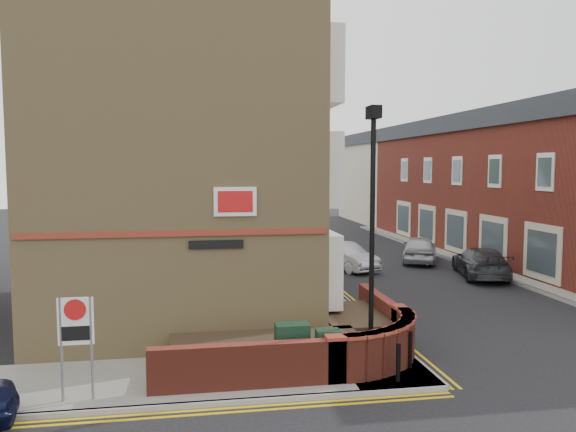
# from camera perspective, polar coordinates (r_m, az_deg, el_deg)

# --- Properties ---
(ground) EXTENTS (120.00, 120.00, 0.00)m
(ground) POSITION_cam_1_polar(r_m,az_deg,el_deg) (12.75, 2.88, -18.12)
(ground) COLOR black
(ground) RESTS_ON ground
(pavement_corner) EXTENTS (13.00, 3.00, 0.12)m
(pavement_corner) POSITION_cam_1_polar(r_m,az_deg,el_deg) (13.90, -13.38, -15.98)
(pavement_corner) COLOR gray
(pavement_corner) RESTS_ON ground
(pavement_main) EXTENTS (2.00, 32.00, 0.12)m
(pavement_main) POSITION_cam_1_polar(r_m,az_deg,el_deg) (28.26, -0.10, -5.08)
(pavement_main) COLOR gray
(pavement_main) RESTS_ON ground
(pavement_far) EXTENTS (4.00, 40.00, 0.12)m
(pavement_far) POSITION_cam_1_polar(r_m,az_deg,el_deg) (29.38, 22.70, -5.08)
(pavement_far) COLOR gray
(pavement_far) RESTS_ON ground
(kerb_side) EXTENTS (13.00, 0.15, 0.12)m
(kerb_side) POSITION_cam_1_polar(r_m,az_deg,el_deg) (12.51, -13.86, -18.43)
(kerb_side) COLOR gray
(kerb_side) RESTS_ON ground
(kerb_main_near) EXTENTS (0.15, 32.00, 0.12)m
(kerb_main_near) POSITION_cam_1_polar(r_m,az_deg,el_deg) (28.44, 1.90, -5.02)
(kerb_main_near) COLOR gray
(kerb_main_near) RESTS_ON ground
(kerb_main_far) EXTENTS (0.15, 40.00, 0.12)m
(kerb_main_far) POSITION_cam_1_polar(r_m,az_deg,el_deg) (28.38, 19.26, -5.32)
(kerb_main_far) COLOR gray
(kerb_main_far) RESTS_ON ground
(yellow_lines_side) EXTENTS (13.00, 0.28, 0.01)m
(yellow_lines_side) POSITION_cam_1_polar(r_m,az_deg,el_deg) (12.31, -13.95, -19.12)
(yellow_lines_side) COLOR gold
(yellow_lines_side) RESTS_ON ground
(yellow_lines_main) EXTENTS (0.28, 32.00, 0.01)m
(yellow_lines_main) POSITION_cam_1_polar(r_m,az_deg,el_deg) (28.50, 2.39, -5.11)
(yellow_lines_main) COLOR gold
(yellow_lines_main) RESTS_ON ground
(corner_building) EXTENTS (8.95, 10.40, 13.60)m
(corner_building) POSITION_cam_1_polar(r_m,az_deg,el_deg) (19.49, -10.50, 8.51)
(corner_building) COLOR #A38A57
(corner_building) RESTS_ON ground
(garden_wall) EXTENTS (6.80, 6.00, 1.20)m
(garden_wall) POSITION_cam_1_polar(r_m,az_deg,el_deg) (15.04, 0.77, -14.44)
(garden_wall) COLOR maroon
(garden_wall) RESTS_ON ground
(lamppost) EXTENTS (0.25, 0.50, 6.30)m
(lamppost) POSITION_cam_1_polar(r_m,az_deg,el_deg) (13.41, 8.53, -2.17)
(lamppost) COLOR black
(lamppost) RESTS_ON pavement_corner
(utility_cabinet_large) EXTENTS (0.80, 0.45, 1.20)m
(utility_cabinet_large) POSITION_cam_1_polar(r_m,az_deg,el_deg) (13.64, 0.42, -13.32)
(utility_cabinet_large) COLOR #15301E
(utility_cabinet_large) RESTS_ON pavement_corner
(utility_cabinet_small) EXTENTS (0.55, 0.40, 1.10)m
(utility_cabinet_small) POSITION_cam_1_polar(r_m,az_deg,el_deg) (13.53, 4.09, -13.71)
(utility_cabinet_small) COLOR #15301E
(utility_cabinet_small) RESTS_ON pavement_corner
(bollard_near) EXTENTS (0.11, 0.11, 0.90)m
(bollard_near) POSITION_cam_1_polar(r_m,az_deg,el_deg) (13.44, 11.14, -14.37)
(bollard_near) COLOR black
(bollard_near) RESTS_ON pavement_corner
(bollard_far) EXTENTS (0.11, 0.11, 0.90)m
(bollard_far) POSITION_cam_1_polar(r_m,az_deg,el_deg) (14.35, 12.29, -13.12)
(bollard_far) COLOR black
(bollard_far) RESTS_ON pavement_corner
(zone_sign) EXTENTS (0.72, 0.07, 2.20)m
(zone_sign) POSITION_cam_1_polar(r_m,az_deg,el_deg) (12.66, -20.75, -10.73)
(zone_sign) COLOR slate
(zone_sign) RESTS_ON pavement_corner
(far_terrace) EXTENTS (5.40, 30.40, 8.00)m
(far_terrace) POSITION_cam_1_polar(r_m,az_deg,el_deg) (33.17, 21.45, 2.99)
(far_terrace) COLOR maroon
(far_terrace) RESTS_ON ground
(far_terrace_cream) EXTENTS (5.40, 12.40, 8.00)m
(far_terrace_cream) POSITION_cam_1_polar(r_m,az_deg,el_deg) (52.31, 9.56, 3.88)
(far_terrace_cream) COLOR beige
(far_terrace_cream) RESTS_ON ground
(tree_near) EXTENTS (3.64, 3.65, 6.70)m
(tree_near) POSITION_cam_1_polar(r_m,az_deg,el_deg) (25.90, 0.60, 4.33)
(tree_near) COLOR #382B1E
(tree_near) RESTS_ON pavement_main
(tree_mid) EXTENTS (4.03, 4.03, 7.42)m
(tree_mid) POSITION_cam_1_polar(r_m,az_deg,el_deg) (33.80, -1.78, 5.32)
(tree_mid) COLOR #382B1E
(tree_mid) RESTS_ON pavement_main
(tree_far) EXTENTS (3.81, 3.81, 7.00)m
(tree_far) POSITION_cam_1_polar(r_m,az_deg,el_deg) (41.74, -3.25, 4.87)
(tree_far) COLOR #382B1E
(tree_far) RESTS_ON pavement_main
(traffic_light_assembly) EXTENTS (0.20, 0.16, 4.20)m
(traffic_light_assembly) POSITION_cam_1_polar(r_m,az_deg,el_deg) (36.85, -1.76, 1.54)
(traffic_light_assembly) COLOR black
(traffic_light_assembly) RESTS_ON pavement_main
(silver_car_near) EXTENTS (2.80, 4.15, 1.30)m
(silver_car_near) POSITION_cam_1_polar(r_m,az_deg,el_deg) (27.61, 5.80, -4.11)
(silver_car_near) COLOR #A9A9B1
(silver_car_near) RESTS_ON ground
(red_car_main) EXTENTS (2.95, 4.98, 1.30)m
(red_car_main) POSITION_cam_1_polar(r_m,az_deg,el_deg) (33.39, 1.57, -2.50)
(red_car_main) COLOR maroon
(red_car_main) RESTS_ON ground
(grey_car_far) EXTENTS (3.07, 5.03, 1.36)m
(grey_car_far) POSITION_cam_1_polar(r_m,az_deg,el_deg) (27.09, 18.99, -4.46)
(grey_car_far) COLOR #2D2E32
(grey_car_far) RESTS_ON ground
(silver_car_far) EXTENTS (3.22, 4.50, 1.42)m
(silver_car_far) POSITION_cam_1_polar(r_m,az_deg,el_deg) (30.43, 13.25, -3.25)
(silver_car_far) COLOR #A4A8AC
(silver_car_far) RESTS_ON ground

